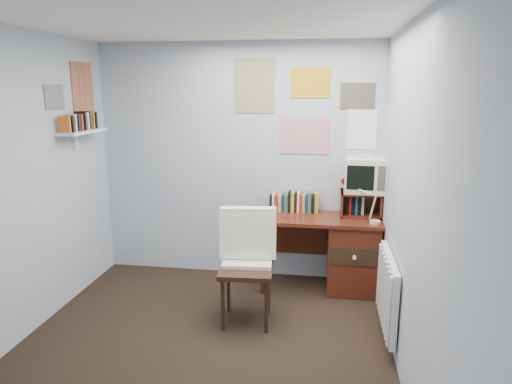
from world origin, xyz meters
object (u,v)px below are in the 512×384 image
desk_chair (246,270)px  wall_shelf (82,132)px  radiator (388,292)px  desk (347,252)px  desk_lamp (376,205)px  tv_riser (360,204)px  crt_tv (366,173)px

desk_chair → wall_shelf: bearing=160.8°
wall_shelf → desk_chair: bearing=-14.8°
radiator → wall_shelf: size_ratio=1.29×
desk_chair → wall_shelf: 2.07m
desk → desk_chair: size_ratio=1.23×
desk → radiator: bearing=-72.8°
desk_chair → radiator: size_ratio=1.22×
desk_chair → desk_lamp: bearing=26.3°
tv_riser → radiator: 1.15m
crt_tv → desk: bearing=-135.0°
desk_lamp → wall_shelf: size_ratio=0.59×
desk → desk_lamp: desk_lamp is taller
crt_tv → radiator: crt_tv is taller
desk_chair → crt_tv: bearing=37.8°
radiator → desk_chair: bearing=174.8°
desk_chair → crt_tv: 1.59m
crt_tv → wall_shelf: bearing=-164.3°
tv_riser → desk: bearing=-137.0°
crt_tv → wall_shelf: size_ratio=0.64×
tv_riser → desk_lamp: bearing=-63.7°
tv_riser → radiator: (0.17, -1.04, -0.47)m
desk → radiator: size_ratio=1.50×
tv_riser → radiator: size_ratio=0.50×
crt_tv → wall_shelf: wall_shelf is taller
desk → wall_shelf: 2.87m
desk → wall_shelf: bearing=-171.6°
radiator → wall_shelf: (-2.86, 0.55, 1.20)m
radiator → tv_riser: bearing=99.3°
desk_chair → desk_lamp: 1.40m
desk → radiator: (0.29, -0.93, 0.01)m
desk → wall_shelf: size_ratio=1.94×
desk_lamp → wall_shelf: wall_shelf is taller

